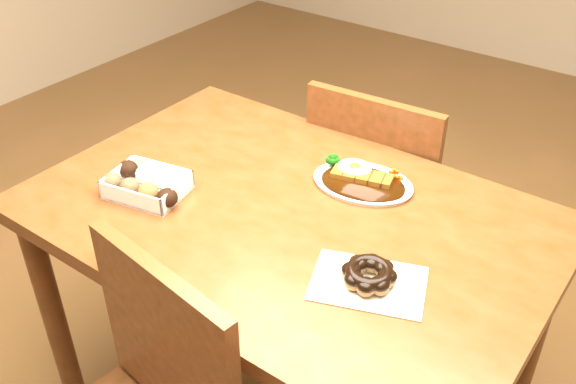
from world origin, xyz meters
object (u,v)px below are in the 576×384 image
Objects in this scene: table at (287,244)px; pon_de_ring at (369,275)px; chair_far at (383,197)px; katsu_curry_plate at (362,180)px; donut_box at (145,184)px.

pon_de_ring is at bearing -20.63° from table.
chair_far is 0.45m from katsu_curry_plate.
table is 0.24m from katsu_curry_plate.
chair_far is 0.77m from pon_de_ring.
chair_far is at bearing 92.31° from table.
donut_box is 0.81× the size of pon_de_ring.
pon_de_ring is at bearing 110.87° from chair_far.
table is 4.49× the size of pon_de_ring.
pon_de_ring is (0.60, 0.04, -0.00)m from donut_box.
table is at bearing 88.04° from chair_far.
table is 0.56m from chair_far.
katsu_curry_plate is at bearing 67.56° from table.
chair_far is at bearing 107.02° from katsu_curry_plate.
donut_box reaches higher than pon_de_ring.
pon_de_ring is at bearing -56.92° from katsu_curry_plate.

